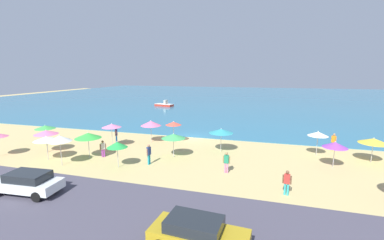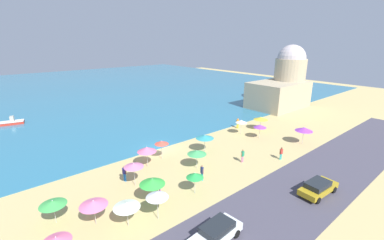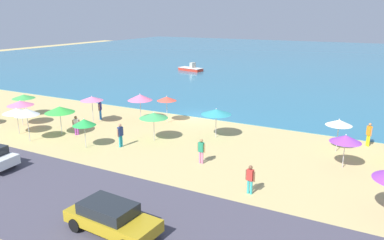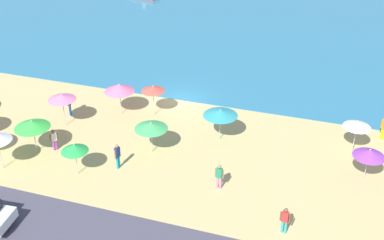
% 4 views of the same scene
% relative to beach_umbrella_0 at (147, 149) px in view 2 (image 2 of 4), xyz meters
% --- Properties ---
extents(ground_plane, '(160.00, 160.00, 0.00)m').
position_rel_beach_umbrella_0_xyz_m(ground_plane, '(3.79, 3.47, -2.22)').
color(ground_plane, tan).
extents(sea, '(150.00, 110.00, 0.05)m').
position_rel_beach_umbrella_0_xyz_m(sea, '(3.79, 58.47, -2.19)').
color(sea, teal).
rests_on(sea, ground_plane).
extents(coastal_road, '(80.00, 8.00, 0.06)m').
position_rel_beach_umbrella_0_xyz_m(coastal_road, '(3.79, -14.53, -2.19)').
color(coastal_road, '#454250').
rests_on(coastal_road, ground_plane).
extents(beach_umbrella_0, '(2.28, 2.28, 2.56)m').
position_rel_beach_umbrella_0_xyz_m(beach_umbrella_0, '(0.00, 0.00, 0.00)').
color(beach_umbrella_0, '#B2B2B7').
rests_on(beach_umbrella_0, ground_plane).
extents(beach_umbrella_1, '(2.41, 2.41, 2.40)m').
position_rel_beach_umbrella_0_xyz_m(beach_umbrella_1, '(8.18, -1.19, -0.09)').
color(beach_umbrella_1, '#B2B2B7').
rests_on(beach_umbrella_1, ground_plane).
extents(beach_umbrella_2, '(2.37, 2.37, 2.45)m').
position_rel_beach_umbrella_0_xyz_m(beach_umbrella_2, '(-3.25, -6.50, -0.08)').
color(beach_umbrella_2, '#B2B2B7').
rests_on(beach_umbrella_2, ground_plane).
extents(beach_umbrella_3, '(2.02, 2.02, 2.58)m').
position_rel_beach_umbrella_0_xyz_m(beach_umbrella_3, '(-3.18, -2.84, 0.11)').
color(beach_umbrella_3, '#B2B2B7').
rests_on(beach_umbrella_3, ground_plane).
extents(beach_umbrella_4, '(1.70, 1.70, 2.27)m').
position_rel_beach_umbrella_0_xyz_m(beach_umbrella_4, '(0.68, -7.91, -0.25)').
color(beach_umbrella_4, '#B2B2B7').
rests_on(beach_umbrella_4, ground_plane).
extents(beach_umbrella_5, '(1.84, 1.84, 2.44)m').
position_rel_beach_umbrella_0_xyz_m(beach_umbrella_5, '(17.16, -0.01, -0.05)').
color(beach_umbrella_5, '#B2B2B7').
rests_on(beach_umbrella_5, ground_plane).
extents(beach_umbrella_6, '(1.89, 1.89, 2.69)m').
position_rel_beach_umbrella_0_xyz_m(beach_umbrella_6, '(-4.21, -8.85, 0.15)').
color(beach_umbrella_6, '#B2B2B7').
rests_on(beach_umbrella_6, ground_plane).
extents(beach_umbrella_7, '(2.45, 2.45, 2.62)m').
position_rel_beach_umbrella_0_xyz_m(beach_umbrella_7, '(20.95, -8.38, 0.06)').
color(beach_umbrella_7, '#B2B2B7').
rests_on(beach_umbrella_7, ground_plane).
extents(beach_umbrella_8, '(2.38, 2.38, 2.27)m').
position_rel_beach_umbrella_0_xyz_m(beach_umbrella_8, '(21.50, -0.63, -0.24)').
color(beach_umbrella_8, '#B2B2B7').
rests_on(beach_umbrella_8, ground_plane).
extents(beach_umbrella_9, '(1.96, 1.96, 2.28)m').
position_rel_beach_umbrella_0_xyz_m(beach_umbrella_9, '(17.96, -3.00, -0.23)').
color(beach_umbrella_9, '#B2B2B7').
rests_on(beach_umbrella_9, ground_plane).
extents(beach_umbrella_10, '(2.25, 2.25, 2.28)m').
position_rel_beach_umbrella_0_xyz_m(beach_umbrella_10, '(-8.49, -6.11, -0.21)').
color(beach_umbrella_10, '#B2B2B7').
rests_on(beach_umbrella_10, ground_plane).
extents(beach_umbrella_11, '(2.17, 2.17, 2.24)m').
position_rel_beach_umbrella_0_xyz_m(beach_umbrella_11, '(-6.54, -8.00, -0.24)').
color(beach_umbrella_11, '#B2B2B7').
rests_on(beach_umbrella_11, ground_plane).
extents(beach_umbrella_12, '(1.93, 1.93, 2.32)m').
position_rel_beach_umbrella_0_xyz_m(beach_umbrella_12, '(-11.79, -8.56, -0.15)').
color(beach_umbrella_12, '#B2B2B7').
rests_on(beach_umbrella_12, ground_plane).
extents(beach_umbrella_13, '(2.24, 2.24, 2.31)m').
position_rel_beach_umbrella_0_xyz_m(beach_umbrella_13, '(4.23, -4.12, -0.19)').
color(beach_umbrella_13, '#B2B2B7').
rests_on(beach_umbrella_13, ground_plane).
extents(beach_umbrella_14, '(2.12, 2.12, 2.16)m').
position_rel_beach_umbrella_0_xyz_m(beach_umbrella_14, '(-10.96, -3.82, -0.31)').
color(beach_umbrella_14, '#B2B2B7').
rests_on(beach_umbrella_14, ground_plane).
extents(beach_umbrella_15, '(1.78, 1.78, 2.48)m').
position_rel_beach_umbrella_0_xyz_m(beach_umbrella_15, '(2.48, 0.62, 0.01)').
color(beach_umbrella_15, '#B2B2B7').
rests_on(beach_umbrella_15, ground_plane).
extents(bather_0, '(0.35, 0.53, 1.83)m').
position_rel_beach_umbrella_0_xyz_m(bather_0, '(-3.61, -1.40, -1.18)').
color(bather_0, blue).
rests_on(bather_0, ground_plane).
extents(bather_1, '(0.41, 0.45, 1.80)m').
position_rel_beach_umbrella_0_xyz_m(bather_1, '(19.09, 2.29, -1.20)').
color(bather_1, gold).
rests_on(bather_1, ground_plane).
extents(bather_2, '(0.29, 0.56, 1.79)m').
position_rel_beach_umbrella_0_xyz_m(bather_2, '(2.86, -6.55, -1.21)').
color(bather_2, teal).
rests_on(bather_2, ground_plane).
extents(bather_3, '(0.57, 0.24, 1.71)m').
position_rel_beach_umbrella_0_xyz_m(bather_3, '(9.57, -6.59, -1.26)').
color(bather_3, '#D0759C').
rests_on(bather_3, ground_plane).
extents(bather_4, '(0.40, 0.45, 1.60)m').
position_rel_beach_umbrella_0_xyz_m(bather_4, '(-2.14, -5.95, -1.32)').
color(bather_4, purple).
rests_on(bather_4, ground_plane).
extents(bather_5, '(0.56, 0.28, 1.68)m').
position_rel_beach_umbrella_0_xyz_m(bather_5, '(13.89, -9.22, -1.28)').
color(bather_5, teal).
rests_on(bather_5, ground_plane).
extents(parked_car_1, '(4.65, 2.17, 1.45)m').
position_rel_beach_umbrella_0_xyz_m(parked_car_1, '(-2.35, -13.83, -1.39)').
color(parked_car_1, silver).
rests_on(parked_car_1, coastal_road).
extents(parked_car_2, '(4.52, 2.14, 1.40)m').
position_rel_beach_umbrella_0_xyz_m(parked_car_2, '(9.70, -15.82, -1.41)').
color(parked_car_2, '#A98A1B').
rests_on(parked_car_2, coastal_road).
extents(skiff_nearshore, '(4.91, 2.60, 1.45)m').
position_rel_beach_umbrella_0_xyz_m(skiff_nearshore, '(-10.71, 29.79, -1.81)').
color(skiff_nearshore, red).
rests_on(skiff_nearshore, sea).
extents(harbor_fortress, '(14.09, 8.71, 13.61)m').
position_rel_beach_umbrella_0_xyz_m(harbor_fortress, '(39.40, 6.18, 2.79)').
color(harbor_fortress, tan).
rests_on(harbor_fortress, ground_plane).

